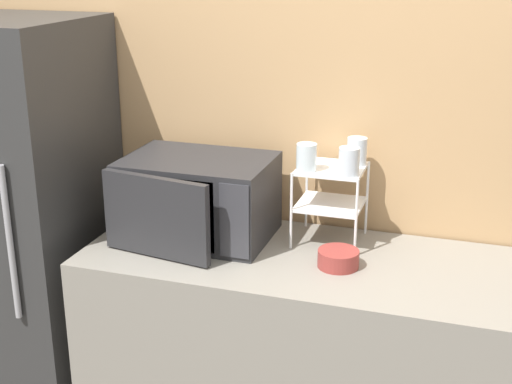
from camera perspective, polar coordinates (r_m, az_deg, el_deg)
name	(u,v)px	position (r m, az deg, el deg)	size (l,w,h in m)	color
wall_back	(339,128)	(2.83, 6.65, 5.08)	(8.00, 0.06, 2.60)	tan
counter	(311,365)	(2.83, 4.39, -13.66)	(1.70, 0.67, 0.90)	gray
microwave	(196,198)	(2.75, -4.80, -0.52)	(0.56, 0.49, 0.31)	#262628
dish_rack	(331,188)	(2.70, 5.99, 0.31)	(0.25, 0.24, 0.30)	white
glass_front_left	(306,157)	(2.61, 4.06, 2.78)	(0.08, 0.08, 0.10)	silver
glass_back_right	(357,151)	(2.71, 8.07, 3.26)	(0.08, 0.08, 0.10)	silver
glass_front_right	(349,161)	(2.57, 7.45, 2.44)	(0.08, 0.08, 0.10)	silver
bowl	(338,259)	(2.55, 6.60, -5.33)	(0.15, 0.15, 0.06)	maroon
refrigerator	(23,227)	(3.15, -18.11, -2.71)	(0.63, 0.66, 1.72)	#2D2D2D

